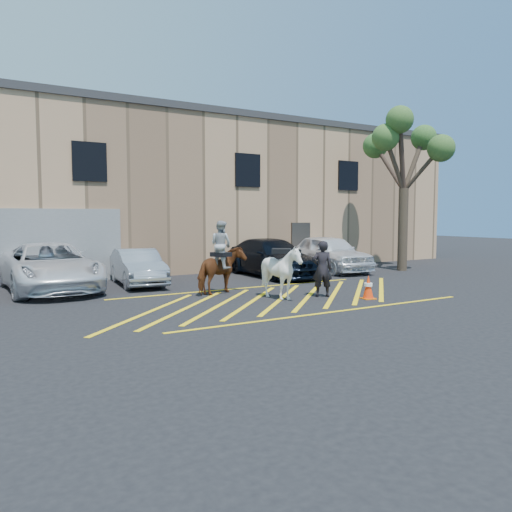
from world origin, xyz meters
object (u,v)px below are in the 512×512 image
car_white_pickup (49,267)px  car_silver_sedan (138,267)px  mounted_bay (221,264)px  saddled_white (281,272)px  car_white_suv (329,253)px  handler (322,269)px  traffic_cone (368,287)px  tree (405,146)px  car_blue_suv (272,258)px

car_white_pickup → car_silver_sedan: size_ratio=1.46×
mounted_bay → saddled_white: size_ratio=1.18×
car_silver_sedan → car_white_suv: size_ratio=0.82×
handler → traffic_cone: handler is taller
saddled_white → car_silver_sedan: bearing=117.2°
mounted_bay → tree: bearing=10.4°
car_silver_sedan → tree: size_ratio=0.55×
car_white_pickup → saddled_white: 7.92m
car_blue_suv → traffic_cone: bearing=-94.1°
car_white_suv → mounted_bay: mounted_bay is taller
car_white_pickup → traffic_cone: (8.07, -6.75, -0.45)m
car_white_suv → saddled_white: (-6.16, -5.27, 0.00)m
car_white_suv → traffic_cone: bearing=-114.8°
handler → tree: (7.91, 4.04, 4.81)m
car_blue_suv → handler: bearing=-104.9°
car_white_pickup → traffic_cone: bearing=-41.5°
mounted_bay → car_silver_sedan: bearing=115.8°
car_blue_suv → mounted_bay: size_ratio=2.26×
car_silver_sedan → handler: 6.95m
car_white_pickup → mounted_bay: 5.87m
car_blue_suv → traffic_cone: (-0.64, -6.41, -0.41)m
car_blue_suv → saddled_white: saddled_white is taller
handler → tree: 10.11m
tree → car_white_suv: bearing=154.5°
mounted_bay → traffic_cone: 4.71m
car_blue_suv → car_white_suv: 3.21m
car_blue_suv → car_white_suv: bearing=4.6°
saddled_white → car_white_suv: bearing=40.5°
tree → mounted_bay: bearing=-169.6°
car_blue_suv → car_white_suv: size_ratio=1.10×
tree → traffic_cone: bearing=-143.8°
car_silver_sedan → mounted_bay: mounted_bay is taller
car_silver_sedan → car_white_suv: car_white_suv is taller
traffic_cone → handler: bearing=132.2°
car_blue_suv → car_silver_sedan: bearing=179.3°
saddled_white → traffic_cone: 2.70m
handler → tree: size_ratio=0.24×
car_silver_sedan → handler: bearing=-48.3°
handler → traffic_cone: bearing=157.8°
car_blue_suv → traffic_cone: 6.46m
car_white_pickup → car_silver_sedan: bearing=-3.5°
car_blue_suv → car_white_suv: car_white_suv is taller
car_silver_sedan → traffic_cone: car_silver_sedan is taller
saddled_white → traffic_cone: saddled_white is taller
car_blue_suv → mounted_bay: 5.16m
handler → traffic_cone: size_ratio=2.41×
saddled_white → car_white_pickup: bearing=136.6°
saddled_white → tree: bearing=22.2°
mounted_bay → saddled_white: 2.18m
car_blue_suv → tree: 8.11m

